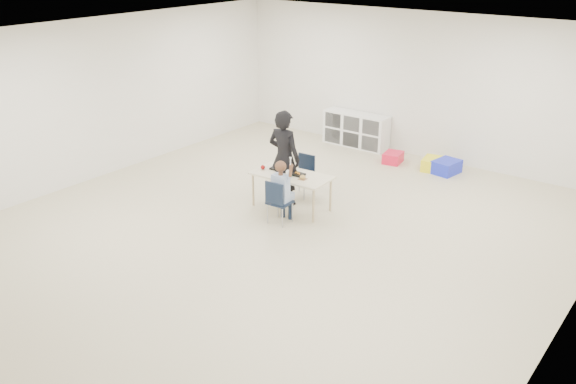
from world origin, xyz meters
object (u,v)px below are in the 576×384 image
Objects in this scene: table at (291,191)px; chair_near at (280,201)px; child at (280,189)px; cubby_shelf at (356,130)px; adult at (284,158)px.

table is 0.56m from chair_near.
child reaches higher than chair_near.
chair_near is 0.20m from child.
cubby_shelf is (-1.04, 3.92, -0.20)m from child.
adult reaches higher than chair_near.
adult reaches higher than cubby_shelf.
cubby_shelf is at bearing 101.79° from child.
chair_near is at bearing -3.02° from child.
table is 1.86× the size of chair_near.
child reaches higher than table.
adult is at bearing 119.61° from child.
cubby_shelf is (-1.04, 3.92, 0.00)m from chair_near.
chair_near reaches higher than table.
adult is at bearing -79.13° from cubby_shelf.
cubby_shelf is 3.37m from adult.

